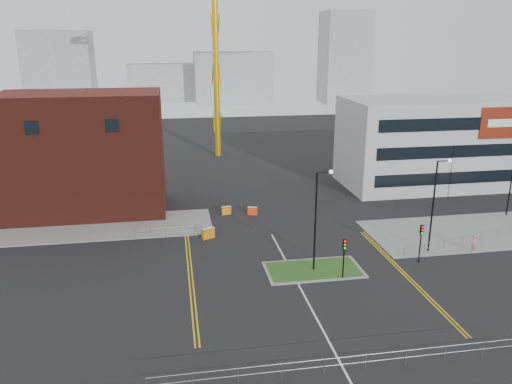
% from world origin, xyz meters
% --- Properties ---
extents(ground, '(200.00, 200.00, 0.00)m').
position_xyz_m(ground, '(0.00, 0.00, 0.00)').
color(ground, black).
rests_on(ground, ground).
extents(pavement_left, '(28.00, 8.00, 0.12)m').
position_xyz_m(pavement_left, '(-20.00, 22.00, 0.06)').
color(pavement_left, slate).
rests_on(pavement_left, ground).
extents(pavement_right, '(24.00, 10.00, 0.12)m').
position_xyz_m(pavement_right, '(22.00, 14.00, 0.06)').
color(pavement_right, slate).
rests_on(pavement_right, ground).
extents(island_kerb, '(8.60, 4.60, 0.08)m').
position_xyz_m(island_kerb, '(2.00, 8.00, 0.04)').
color(island_kerb, slate).
rests_on(island_kerb, ground).
extents(grass_island, '(8.00, 4.00, 0.12)m').
position_xyz_m(grass_island, '(2.00, 8.00, 0.06)').
color(grass_island, '#27501A').
rests_on(grass_island, ground).
extents(brick_building, '(24.20, 10.07, 14.24)m').
position_xyz_m(brick_building, '(-22.97, 28.00, 6.85)').
color(brick_building, '#4F1C13').
rests_on(brick_building, ground).
extents(office_block, '(25.00, 12.20, 12.00)m').
position_xyz_m(office_block, '(26.01, 31.97, 6.00)').
color(office_block, '#ADAFB2').
rests_on(office_block, ground).
extents(streetlamp_island, '(1.46, 0.36, 9.18)m').
position_xyz_m(streetlamp_island, '(2.22, 8.00, 5.41)').
color(streetlamp_island, black).
rests_on(streetlamp_island, ground).
extents(streetlamp_right_near, '(1.46, 0.36, 9.18)m').
position_xyz_m(streetlamp_right_near, '(14.22, 10.00, 5.41)').
color(streetlamp_right_near, black).
rests_on(streetlamp_right_near, ground).
extents(traffic_light_island, '(0.28, 0.33, 3.65)m').
position_xyz_m(traffic_light_island, '(4.00, 5.98, 2.57)').
color(traffic_light_island, black).
rests_on(traffic_light_island, ground).
extents(traffic_light_right, '(0.28, 0.33, 3.65)m').
position_xyz_m(traffic_light_right, '(12.00, 7.98, 2.57)').
color(traffic_light_right, black).
rests_on(traffic_light_right, ground).
extents(railing_front, '(24.05, 0.05, 1.10)m').
position_xyz_m(railing_front, '(0.00, -6.00, 0.78)').
color(railing_front, gray).
rests_on(railing_front, ground).
extents(railing_left, '(6.05, 0.05, 1.10)m').
position_xyz_m(railing_left, '(-11.00, 18.00, 0.74)').
color(railing_left, gray).
rests_on(railing_left, ground).
extents(railing_right, '(19.05, 5.05, 1.10)m').
position_xyz_m(railing_right, '(20.50, 11.50, 0.78)').
color(railing_right, gray).
rests_on(railing_right, ground).
extents(centre_line, '(0.15, 30.00, 0.01)m').
position_xyz_m(centre_line, '(0.00, 2.00, 0.01)').
color(centre_line, silver).
rests_on(centre_line, ground).
extents(yellow_left_a, '(0.12, 24.00, 0.01)m').
position_xyz_m(yellow_left_a, '(-9.00, 10.00, 0.01)').
color(yellow_left_a, gold).
rests_on(yellow_left_a, ground).
extents(yellow_left_b, '(0.12, 24.00, 0.01)m').
position_xyz_m(yellow_left_b, '(-8.70, 10.00, 0.01)').
color(yellow_left_b, gold).
rests_on(yellow_left_b, ground).
extents(yellow_right_a, '(0.12, 20.00, 0.01)m').
position_xyz_m(yellow_right_a, '(9.50, 6.00, 0.01)').
color(yellow_right_a, gold).
rests_on(yellow_right_a, ground).
extents(yellow_right_b, '(0.12, 20.00, 0.01)m').
position_xyz_m(yellow_right_b, '(9.80, 6.00, 0.01)').
color(yellow_right_b, gold).
rests_on(yellow_right_b, ground).
extents(skyline_a, '(18.00, 12.00, 22.00)m').
position_xyz_m(skyline_a, '(-40.00, 120.00, 11.00)').
color(skyline_a, gray).
rests_on(skyline_a, ground).
extents(skyline_b, '(24.00, 12.00, 16.00)m').
position_xyz_m(skyline_b, '(10.00, 130.00, 8.00)').
color(skyline_b, gray).
rests_on(skyline_b, ground).
extents(skyline_c, '(14.00, 12.00, 28.00)m').
position_xyz_m(skyline_c, '(45.00, 125.00, 14.00)').
color(skyline_c, gray).
rests_on(skyline_c, ground).
extents(skyline_d, '(30.00, 12.00, 12.00)m').
position_xyz_m(skyline_d, '(-8.00, 140.00, 6.00)').
color(skyline_d, gray).
rests_on(skyline_d, ground).
extents(pedestrian, '(0.78, 0.76, 1.80)m').
position_xyz_m(pedestrian, '(18.24, 9.16, 0.90)').
color(pedestrian, '#BA788C').
rests_on(pedestrian, ground).
extents(barrier_left, '(1.39, 0.94, 1.11)m').
position_xyz_m(barrier_left, '(-6.66, 17.01, 0.60)').
color(barrier_left, orange).
rests_on(barrier_left, ground).
extents(barrier_mid, '(1.20, 0.62, 0.97)m').
position_xyz_m(barrier_mid, '(-4.00, 24.00, 0.52)').
color(barrier_mid, orange).
rests_on(barrier_mid, ground).
extents(barrier_right, '(1.18, 0.73, 0.94)m').
position_xyz_m(barrier_right, '(-1.00, 23.36, 0.51)').
color(barrier_right, '#FF3C0E').
rests_on(barrier_right, ground).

